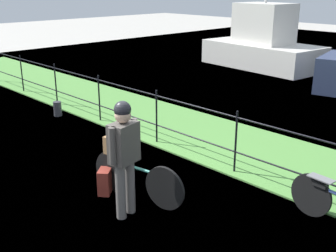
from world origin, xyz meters
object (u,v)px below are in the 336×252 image
(bicycle_main, at_px, (137,178))
(backpack_on_paving, at_px, (105,181))
(terrier_dog, at_px, (118,132))
(moored_boat_near, at_px, (263,45))
(cyclist_person, at_px, (124,149))
(wooden_crate, at_px, (117,145))
(mooring_bollard, at_px, (58,109))

(bicycle_main, bearing_deg, backpack_on_paving, -153.94)
(bicycle_main, xyz_separation_m, backpack_on_paving, (-0.49, -0.24, -0.15))
(terrier_dog, distance_m, backpack_on_paving, 0.85)
(bicycle_main, distance_m, backpack_on_paving, 0.56)
(terrier_dog, distance_m, moored_boat_near, 11.42)
(cyclist_person, bearing_deg, terrier_dog, 149.63)
(backpack_on_paving, bearing_deg, bicycle_main, 76.03)
(moored_boat_near, bearing_deg, wooden_crate, -66.96)
(bicycle_main, bearing_deg, mooring_bollard, 164.10)
(bicycle_main, relative_size, cyclist_person, 0.98)
(wooden_crate, height_order, backpack_on_paving, wooden_crate)
(cyclist_person, xyz_separation_m, moored_boat_near, (-5.08, 10.84, -0.13))
(backpack_on_paving, bearing_deg, wooden_crate, 103.17)
(cyclist_person, relative_size, backpack_on_paving, 4.21)
(wooden_crate, bearing_deg, mooring_bollard, 161.98)
(bicycle_main, relative_size, terrier_dog, 5.12)
(terrier_dog, bearing_deg, cyclist_person, -30.37)
(terrier_dog, height_order, moored_boat_near, moored_boat_near)
(mooring_bollard, bearing_deg, backpack_on_paving, -20.59)
(terrier_dog, relative_size, mooring_bollard, 0.90)
(wooden_crate, distance_m, cyclist_person, 0.73)
(bicycle_main, height_order, mooring_bollard, bicycle_main)
(bicycle_main, bearing_deg, cyclist_person, -58.58)
(mooring_bollard, relative_size, moored_boat_near, 0.08)
(terrier_dog, bearing_deg, backpack_on_paving, -130.98)
(bicycle_main, height_order, terrier_dog, terrier_dog)
(bicycle_main, xyz_separation_m, moored_boat_near, (-4.83, 10.43, 0.52))
(cyclist_person, relative_size, moored_boat_near, 0.35)
(mooring_bollard, xyz_separation_m, moored_boat_near, (-0.18, 9.11, 0.69))
(wooden_crate, xyz_separation_m, terrier_dog, (0.02, 0.00, 0.21))
(bicycle_main, distance_m, cyclist_person, 0.81)
(wooden_crate, xyz_separation_m, mooring_bollard, (-4.28, 1.39, -0.62))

